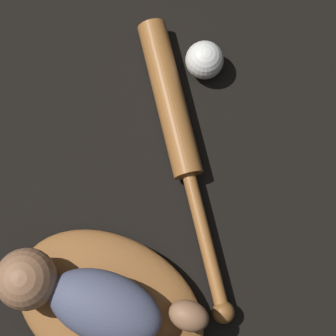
% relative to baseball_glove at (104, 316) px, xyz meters
% --- Properties ---
extents(ground_plane, '(6.00, 6.00, 0.00)m').
position_rel_baseball_glove_xyz_m(ground_plane, '(0.05, -0.04, -0.04)').
color(ground_plane, black).
extents(baseball_glove, '(0.36, 0.30, 0.07)m').
position_rel_baseball_glove_xyz_m(baseball_glove, '(0.00, 0.00, 0.00)').
color(baseball_glove, '#935B2D').
rests_on(baseball_glove, ground).
extents(baby_figure, '(0.36, 0.14, 0.10)m').
position_rel_baseball_glove_xyz_m(baby_figure, '(0.03, -0.02, 0.08)').
color(baby_figure, '#4C516B').
rests_on(baby_figure, baseball_glove).
extents(baseball_bat, '(0.40, 0.49, 0.06)m').
position_rel_baseball_glove_xyz_m(baseball_bat, '(0.03, -0.37, -0.01)').
color(baseball_bat, '#9E602D').
rests_on(baseball_bat, ground).
extents(baseball, '(0.08, 0.08, 0.08)m').
position_rel_baseball_glove_xyz_m(baseball, '(0.04, -0.52, 0.00)').
color(baseball, white).
rests_on(baseball, ground).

